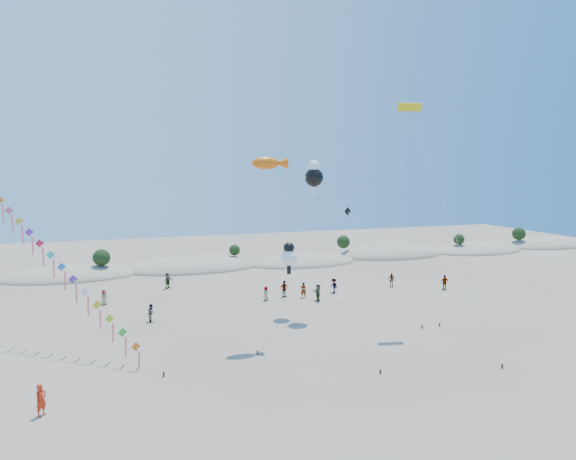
{
  "coord_description": "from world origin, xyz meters",
  "views": [
    {
      "loc": [
        -8.37,
        -22.6,
        13.47
      ],
      "look_at": [
        3.78,
        14.0,
        8.84
      ],
      "focal_mm": 30.0,
      "sensor_mm": 36.0,
      "label": 1
    }
  ],
  "objects_px": {
    "fish_kite": "(270,164)",
    "flyer_foreground": "(41,400)",
    "kite_train": "(15,218)",
    "parafoil_kite": "(411,112)"
  },
  "relations": [
    {
      "from": "fish_kite",
      "to": "flyer_foreground",
      "type": "bearing_deg",
      "value": -151.86
    },
    {
      "from": "kite_train",
      "to": "fish_kite",
      "type": "xyz_separation_m",
      "value": [
        19.4,
        -6.58,
        4.35
      ]
    },
    {
      "from": "fish_kite",
      "to": "flyer_foreground",
      "type": "height_order",
      "value": "fish_kite"
    },
    {
      "from": "fish_kite",
      "to": "parafoil_kite",
      "type": "relative_size",
      "value": 0.76
    },
    {
      "from": "fish_kite",
      "to": "kite_train",
      "type": "bearing_deg",
      "value": 161.28
    },
    {
      "from": "fish_kite",
      "to": "parafoil_kite",
      "type": "height_order",
      "value": "parafoil_kite"
    },
    {
      "from": "parafoil_kite",
      "to": "kite_train",
      "type": "bearing_deg",
      "value": 168.13
    },
    {
      "from": "kite_train",
      "to": "parafoil_kite",
      "type": "relative_size",
      "value": 1.15
    },
    {
      "from": "parafoil_kite",
      "to": "fish_kite",
      "type": "bearing_deg",
      "value": 179.3
    },
    {
      "from": "parafoil_kite",
      "to": "flyer_foreground",
      "type": "height_order",
      "value": "parafoil_kite"
    }
  ]
}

